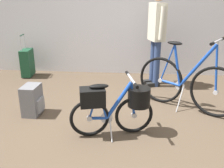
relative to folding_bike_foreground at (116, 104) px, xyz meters
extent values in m
plane|color=brown|center=(-0.08, -0.11, -0.38)|extent=(6.74, 6.74, 0.00)
cube|color=silver|center=(-0.08, 2.50, 1.04)|extent=(6.74, 0.10, 2.85)
torus|color=black|center=(0.21, 0.05, -0.15)|extent=(0.45, 0.15, 0.46)
cylinder|color=#B7B7BC|center=(0.21, 0.05, -0.15)|extent=(0.07, 0.06, 0.06)
torus|color=black|center=(-0.30, -0.07, -0.15)|extent=(0.45, 0.15, 0.46)
cylinder|color=#B7B7BC|center=(-0.30, -0.07, -0.15)|extent=(0.07, 0.06, 0.06)
cylinder|color=#1947B2|center=(-0.20, -0.05, -0.16)|extent=(0.20, 0.08, 0.05)
cylinder|color=#1947B2|center=(0.03, 0.01, 0.05)|extent=(0.32, 0.12, 0.45)
cylinder|color=#1947B2|center=(-0.15, -0.04, 0.02)|extent=(0.12, 0.06, 0.38)
cylinder|color=#1947B2|center=(-0.20, -0.05, -0.16)|extent=(0.20, 0.07, 0.04)
cylinder|color=#1947B2|center=(0.19, 0.05, 0.05)|extent=(0.08, 0.04, 0.41)
cylinder|color=#1947B2|center=(-0.24, -0.06, 0.03)|extent=(0.14, 0.05, 0.37)
ellipsoid|color=black|center=(-0.19, -0.05, 0.23)|extent=(0.24, 0.14, 0.05)
cylinder|color=#B7B7BC|center=(0.17, 0.04, 0.28)|extent=(0.03, 0.03, 0.04)
cylinder|color=#B7B7BC|center=(0.17, 0.04, 0.30)|extent=(0.13, 0.43, 0.03)
cylinder|color=black|center=(0.22, -0.17, 0.30)|extent=(0.06, 0.10, 0.04)
cylinder|color=black|center=(0.12, 0.26, 0.30)|extent=(0.06, 0.10, 0.04)
cylinder|color=#B7B7BC|center=(-0.11, -0.03, -0.17)|extent=(0.14, 0.05, 0.14)
cylinder|color=#B7B7BC|center=(-0.05, -0.10, -0.28)|extent=(0.06, 0.19, 0.22)
cylinder|color=black|center=(0.26, 0.06, 0.07)|extent=(0.31, 0.31, 0.22)
cube|color=black|center=(-0.26, -0.06, 0.11)|extent=(0.32, 0.26, 0.20)
torus|color=black|center=(1.28, 0.57, -0.03)|extent=(0.61, 0.41, 0.70)
cylinder|color=#B7B7BC|center=(1.28, 0.57, -0.03)|extent=(0.08, 0.07, 0.06)
torus|color=black|center=(0.60, 1.00, -0.03)|extent=(0.61, 0.41, 0.70)
cylinder|color=#B7B7BC|center=(0.60, 1.00, -0.03)|extent=(0.08, 0.07, 0.06)
cylinder|color=#1947B2|center=(0.73, 0.92, -0.04)|extent=(0.28, 0.20, 0.05)
cylinder|color=#1947B2|center=(1.04, 0.72, 0.27)|extent=(0.42, 0.29, 0.67)
cylinder|color=#1947B2|center=(0.80, 0.88, 0.24)|extent=(0.16, 0.12, 0.59)
cylinder|color=#1947B2|center=(0.73, 0.92, -0.04)|extent=(0.27, 0.19, 0.04)
cylinder|color=#1947B2|center=(1.25, 0.59, 0.28)|extent=(0.09, 0.07, 0.63)
cylinder|color=#1947B2|center=(0.67, 0.96, 0.25)|extent=(0.18, 0.12, 0.57)
ellipsoid|color=black|center=(0.75, 0.91, 0.55)|extent=(0.23, 0.19, 0.05)
cylinder|color=#B7B7BC|center=(1.22, 0.61, 0.62)|extent=(0.03, 0.03, 0.04)
cylinder|color=#B7B7BC|center=(1.22, 0.61, 0.64)|extent=(0.26, 0.39, 0.03)
cylinder|color=black|center=(1.11, 0.42, 0.64)|extent=(0.08, 0.10, 0.04)
cylinder|color=black|center=(1.34, 0.79, 0.64)|extent=(0.08, 0.10, 0.04)
cylinder|color=#B7B7BC|center=(0.86, 0.84, -0.05)|extent=(0.13, 0.09, 0.14)
cylinder|color=#B7B7BC|center=(0.86, 0.73, -0.23)|extent=(0.12, 0.17, 0.32)
cylinder|color=navy|center=(0.53, 1.85, 0.02)|extent=(0.11, 0.11, 0.81)
cube|color=black|center=(0.49, 1.84, -0.35)|extent=(0.26, 0.17, 0.07)
cylinder|color=navy|center=(0.59, 1.70, 0.02)|extent=(0.11, 0.11, 0.81)
cube|color=black|center=(0.54, 1.69, -0.35)|extent=(0.26, 0.17, 0.07)
cube|color=beige|center=(0.56, 1.78, 0.74)|extent=(0.30, 0.37, 0.62)
cylinder|color=beige|center=(0.48, 1.97, 0.74)|extent=(0.12, 0.09, 0.53)
cylinder|color=beige|center=(0.62, 1.58, 0.74)|extent=(0.12, 0.13, 0.53)
cube|color=#19472D|center=(-1.91, 2.07, -0.10)|extent=(0.21, 0.37, 0.52)
cylinder|color=#B7B7BC|center=(-1.95, 1.95, 0.30)|extent=(0.02, 0.02, 0.28)
cylinder|color=#B7B7BC|center=(-1.97, 2.18, 0.30)|extent=(0.02, 0.02, 0.28)
cylinder|color=#19472D|center=(-1.96, 2.07, 0.44)|extent=(0.04, 0.23, 0.02)
cylinder|color=black|center=(-1.85, 1.95, -0.36)|extent=(0.04, 0.02, 0.04)
cylinder|color=black|center=(-1.87, 2.20, -0.36)|extent=(0.04, 0.02, 0.04)
cube|color=slate|center=(-1.18, 0.43, -0.18)|extent=(0.22, 0.31, 0.41)
cube|color=gray|center=(-1.06, 0.43, -0.24)|extent=(0.04, 0.21, 0.18)
camera|label=1|loc=(0.19, -2.68, 1.21)|focal=41.13mm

